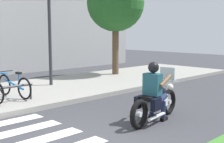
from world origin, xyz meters
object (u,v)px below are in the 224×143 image
Objects in this scene: motorcycle at (156,102)px; bicycle_3 at (14,86)px; rider at (154,87)px; street_lamp at (49,21)px; tree_near_rack at (116,3)px.

bicycle_3 is (-1.52, 4.25, 0.05)m from motorcycle.
bicycle_3 is (-1.45, 4.26, -0.32)m from rider.
street_lamp reaches higher than rider.
rider is at bearing -127.78° from tree_near_rack.
tree_near_rack is at bearing 52.65° from motorcycle.
motorcycle is 7.87m from tree_near_rack.
street_lamp is at bearing -174.11° from tree_near_rack.
motorcycle is 1.25× the size of bicycle_3.
motorcycle is 4.52m from bicycle_3.
tree_near_rack is at bearing 14.41° from bicycle_3.
bicycle_3 is 3.10m from street_lamp.
rider is (-0.08, -0.01, 0.37)m from motorcycle.
bicycle_3 is at bearing 109.70° from motorcycle.
street_lamp is 4.01m from tree_near_rack.
bicycle_3 is 0.35× the size of tree_near_rack.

